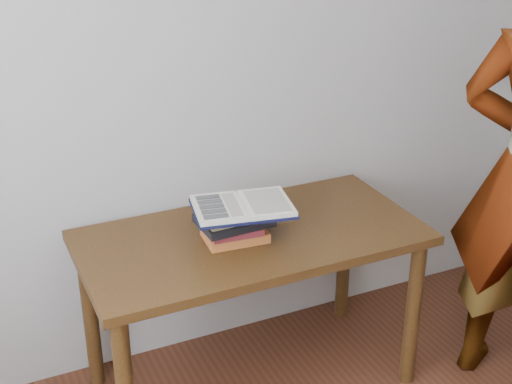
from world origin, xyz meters
name	(u,v)px	position (x,y,z in m)	size (l,w,h in m)	color
desk	(252,256)	(0.10, 1.38, 0.59)	(1.29, 0.64, 0.69)	#4A2C12
book_stack	(234,224)	(0.02, 1.37, 0.75)	(0.26, 0.19, 0.13)	#A95826
open_book	(243,207)	(0.05, 1.34, 0.83)	(0.39, 0.31, 0.03)	black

